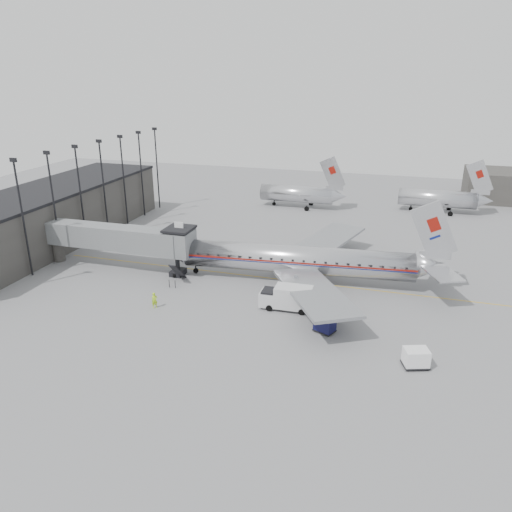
{
  "coord_description": "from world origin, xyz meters",
  "views": [
    {
      "loc": [
        17.89,
        -51.18,
        25.05
      ],
      "look_at": [
        0.91,
        5.07,
        3.2
      ],
      "focal_mm": 35.0,
      "sensor_mm": 36.0,
      "label": 1
    }
  ],
  "objects_px": {
    "service_van": "(287,297)",
    "ramp_worker": "(155,300)",
    "airliner": "(303,260)",
    "baggage_cart_white": "(416,358)",
    "baggage_cart_navy": "(325,325)"
  },
  "relations": [
    {
      "from": "airliner",
      "to": "baggage_cart_navy",
      "type": "relative_size",
      "value": 14.55
    },
    {
      "from": "service_van",
      "to": "ramp_worker",
      "type": "height_order",
      "value": "service_van"
    },
    {
      "from": "airliner",
      "to": "service_van",
      "type": "distance_m",
      "value": 8.34
    },
    {
      "from": "baggage_cart_white",
      "to": "ramp_worker",
      "type": "height_order",
      "value": "ramp_worker"
    },
    {
      "from": "baggage_cart_navy",
      "to": "baggage_cart_white",
      "type": "height_order",
      "value": "baggage_cart_white"
    },
    {
      "from": "service_van",
      "to": "baggage_cart_navy",
      "type": "bearing_deg",
      "value": -40.59
    },
    {
      "from": "service_van",
      "to": "baggage_cart_navy",
      "type": "xyz_separation_m",
      "value": [
        4.95,
        -4.01,
        -0.59
      ]
    },
    {
      "from": "baggage_cart_white",
      "to": "airliner",
      "type": "bearing_deg",
      "value": 111.0
    },
    {
      "from": "baggage_cart_navy",
      "to": "airliner",
      "type": "bearing_deg",
      "value": 135.77
    },
    {
      "from": "baggage_cart_navy",
      "to": "ramp_worker",
      "type": "distance_m",
      "value": 19.21
    },
    {
      "from": "airliner",
      "to": "service_van",
      "type": "bearing_deg",
      "value": -96.14
    },
    {
      "from": "airliner",
      "to": "baggage_cart_white",
      "type": "distance_m",
      "value": 21.34
    },
    {
      "from": "baggage_cart_navy",
      "to": "baggage_cart_white",
      "type": "bearing_deg",
      "value": -0.05
    },
    {
      "from": "airliner",
      "to": "ramp_worker",
      "type": "relative_size",
      "value": 19.76
    },
    {
      "from": "service_van",
      "to": "ramp_worker",
      "type": "distance_m",
      "value": 14.83
    }
  ]
}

